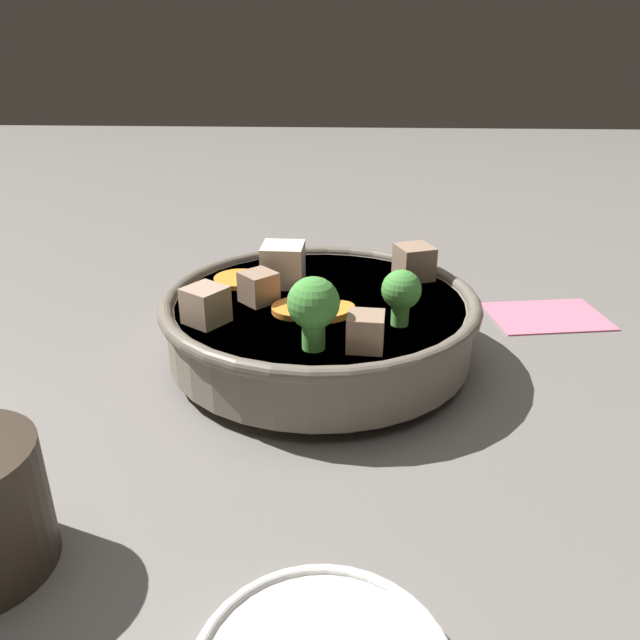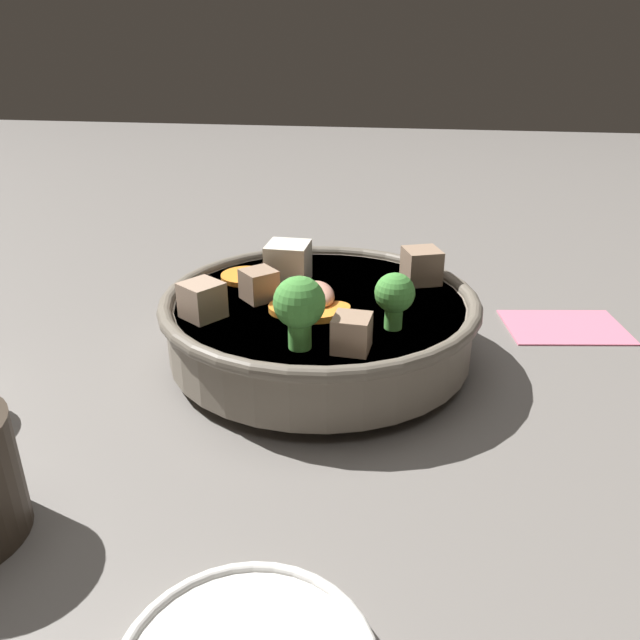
# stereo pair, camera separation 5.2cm
# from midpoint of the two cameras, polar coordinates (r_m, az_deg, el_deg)

# --- Properties ---
(ground_plane) EXTENTS (3.00, 3.00, 0.00)m
(ground_plane) POSITION_cam_midpoint_polar(r_m,az_deg,el_deg) (0.54, 2.78, -3.69)
(ground_plane) COLOR slate
(stirfry_bowl) EXTENTS (0.26, 0.26, 0.11)m
(stirfry_bowl) POSITION_cam_midpoint_polar(r_m,az_deg,el_deg) (0.52, 2.85, 0.12)
(stirfry_bowl) COLOR slate
(stirfry_bowl) RESTS_ON ground_plane
(napkin) EXTENTS (0.12, 0.09, 0.00)m
(napkin) POSITION_cam_midpoint_polar(r_m,az_deg,el_deg) (0.65, 23.65, -0.58)
(napkin) COLOR #D16B84
(napkin) RESTS_ON ground_plane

